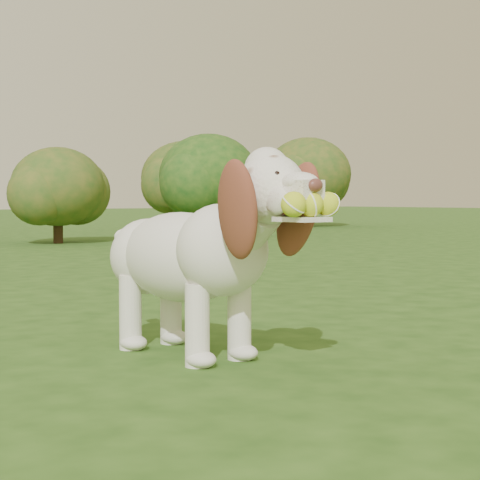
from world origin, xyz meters
TOP-DOWN VIEW (x-y plane):
  - ground at (0.00, 0.00)m, footprint 80.00×80.00m
  - dog at (-0.25, 0.09)m, footprint 0.44×1.22m
  - shrub_c at (2.57, 7.72)m, footprint 1.26×1.26m
  - shrub_d at (5.34, 8.12)m, footprint 1.59×1.59m
  - shrub_h at (9.57, 10.51)m, footprint 1.85×1.85m
  - shrub_f at (6.17, 10.13)m, footprint 1.62×1.62m

SIDE VIEW (x-z plane):
  - ground at x=0.00m, z-range 0.00..0.00m
  - dog at x=-0.25m, z-range 0.03..0.82m
  - shrub_c at x=2.57m, z-range 0.12..1.42m
  - shrub_d at x=5.34m, z-range 0.14..1.79m
  - shrub_f at x=6.17m, z-range 0.15..1.82m
  - shrub_h at x=9.57m, z-range 0.17..2.09m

